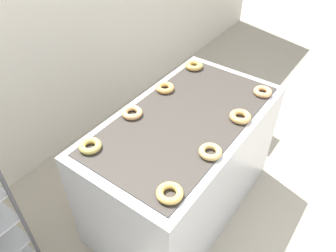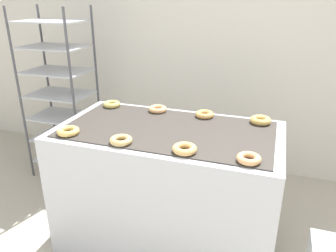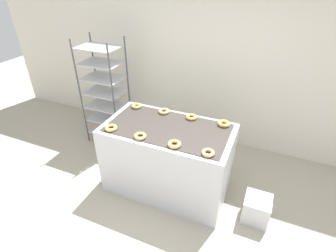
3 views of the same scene
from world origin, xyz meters
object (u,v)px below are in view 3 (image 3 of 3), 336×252
object	(u,v)px
donut_far_midright	(192,117)
donut_near_midleft	(140,136)
glaze_bin	(256,209)
donut_near_right	(208,153)
baking_rack_cart	(105,92)
donut_near_midright	(174,144)
donut_far_left	(137,106)
fryer_machine	(168,159)
donut_far_right	(224,124)
donut_near_left	(111,128)
donut_far_midleft	(164,111)

from	to	relation	value
donut_far_midright	donut_near_midleft	bearing A→B (deg)	-121.93
glaze_bin	donut_near_right	distance (m)	1.06
baking_rack_cart	donut_near_midleft	xyz separation A→B (m)	(1.21, -1.03, 0.10)
donut_near_midright	glaze_bin	bearing A→B (deg)	13.06
donut_far_left	donut_near_right	bearing A→B (deg)	-27.76
fryer_machine	donut_far_right	world-z (taller)	donut_far_right
fryer_machine	donut_near_left	bearing A→B (deg)	-153.37
donut_near_midright	donut_far_left	bearing A→B (deg)	142.46
donut_near_left	donut_far_left	bearing A→B (deg)	89.50
glaze_bin	donut_near_midright	bearing A→B (deg)	-166.94
glaze_bin	donut_far_midleft	distance (m)	1.68
baking_rack_cart	donut_far_left	xyz separation A→B (m)	(0.81, -0.39, 0.10)
donut_near_right	donut_far_left	distance (m)	1.36
donut_far_left	donut_near_midright	bearing A→B (deg)	-37.54
donut_far_right	donut_near_midleft	bearing A→B (deg)	-141.91
fryer_machine	glaze_bin	distance (m)	1.25
donut_near_midright	donut_far_right	world-z (taller)	donut_far_right
donut_far_left	donut_far_midleft	world-z (taller)	donut_far_left
glaze_bin	donut_near_left	size ratio (longest dim) A/B	2.19
donut_near_right	donut_far_right	xyz separation A→B (m)	(0.02, 0.64, 0.00)
glaze_bin	donut_far_left	world-z (taller)	donut_far_left
baking_rack_cart	glaze_bin	bearing A→B (deg)	-16.86
donut_near_left	donut_far_midright	bearing A→B (deg)	37.85
donut_far_midright	donut_far_right	size ratio (longest dim) A/B	0.93
donut_far_left	donut_far_midleft	xyz separation A→B (m)	(0.41, 0.01, -0.00)
glaze_bin	donut_near_midright	world-z (taller)	donut_near_midright
baking_rack_cart	donut_near_midright	distance (m)	1.94
donut_far_midright	donut_far_right	world-z (taller)	donut_far_right
glaze_bin	donut_far_left	bearing A→B (deg)	167.42
donut_far_midright	donut_far_midleft	bearing A→B (deg)	179.64
donut_far_midright	donut_far_right	distance (m)	0.42
donut_far_right	glaze_bin	bearing A→B (deg)	-35.02
glaze_bin	donut_far_midleft	world-z (taller)	donut_far_midleft
donut_near_right	fryer_machine	bearing A→B (deg)	151.67
donut_near_midright	donut_far_right	bearing A→B (deg)	57.86
donut_near_right	donut_far_left	world-z (taller)	donut_far_left
baking_rack_cart	donut_far_midleft	bearing A→B (deg)	-17.33
donut_near_midright	donut_far_left	distance (m)	1.04
fryer_machine	donut_near_right	size ratio (longest dim) A/B	11.29
fryer_machine	donut_far_midleft	world-z (taller)	donut_far_midleft
donut_near_midleft	donut_far_midleft	distance (m)	0.65
glaze_bin	donut_near_midleft	distance (m)	1.66
fryer_machine	donut_near_right	world-z (taller)	donut_near_right
fryer_machine	donut_near_left	world-z (taller)	donut_near_left
glaze_bin	donut_near_midleft	size ratio (longest dim) A/B	2.26
donut_far_midright	fryer_machine	bearing A→B (deg)	-121.14
donut_near_midleft	baking_rack_cart	bearing A→B (deg)	139.66
donut_near_right	donut_far_midright	world-z (taller)	donut_far_midright
donut_far_midleft	donut_near_right	bearing A→B (deg)	-39.07
donut_near_midright	donut_near_right	distance (m)	0.38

